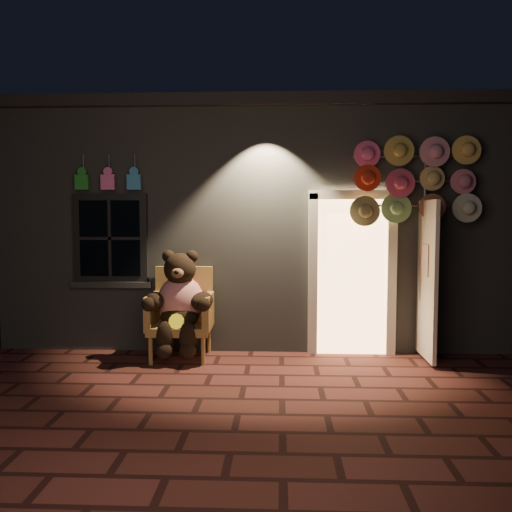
{
  "coord_description": "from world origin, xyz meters",
  "views": [
    {
      "loc": [
        0.39,
        -5.77,
        1.87
      ],
      "look_at": [
        0.09,
        1.0,
        1.35
      ],
      "focal_mm": 38.0,
      "sensor_mm": 36.0,
      "label": 1
    }
  ],
  "objects": [
    {
      "name": "wicker_armchair",
      "position": [
        -0.9,
        1.2,
        0.59
      ],
      "size": [
        0.82,
        0.74,
        1.17
      ],
      "rotation": [
        0.0,
        0.0,
        0.02
      ],
      "color": "#B48345",
      "rests_on": "ground"
    },
    {
      "name": "hat_rack",
      "position": [
        2.13,
        1.28,
        2.28
      ],
      "size": [
        1.61,
        0.22,
        2.85
      ],
      "color": "#59595E",
      "rests_on": "ground"
    },
    {
      "name": "ground",
      "position": [
        0.0,
        0.0,
        0.0
      ],
      "size": [
        60.0,
        60.0,
        0.0
      ],
      "primitive_type": "plane",
      "color": "#53231F",
      "rests_on": "ground"
    },
    {
      "name": "teddy_bear",
      "position": [
        -0.89,
        1.05,
        0.75
      ],
      "size": [
        0.97,
        0.75,
        1.33
      ],
      "rotation": [
        0.0,
        0.0,
        0.02
      ],
      "color": "red",
      "rests_on": "ground"
    },
    {
      "name": "shop_building",
      "position": [
        0.0,
        3.99,
        1.74
      ],
      "size": [
        7.3,
        5.95,
        3.51
      ],
      "color": "slate",
      "rests_on": "ground"
    }
  ]
}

